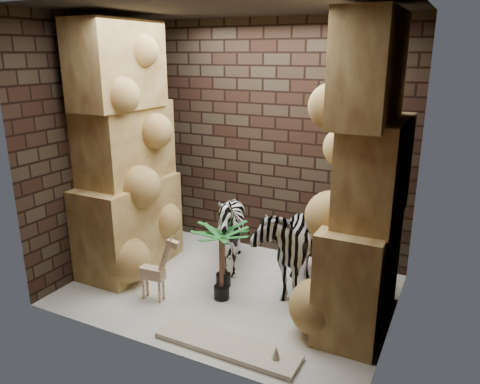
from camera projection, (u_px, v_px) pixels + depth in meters
The scene contains 14 objects.
floor at pixel (230, 289), 5.22m from camera, with size 3.50×3.50×0.00m, color white.
ceiling at pixel (228, 7), 4.35m from camera, with size 3.50×3.50×0.00m, color #282421.
wall_back at pixel (275, 141), 5.85m from camera, with size 3.50×3.50×0.00m, color black.
wall_front at pixel (157, 192), 3.71m from camera, with size 3.50×3.50×0.00m, color black.
wall_left at pixel (101, 146), 5.53m from camera, with size 3.00×3.00×0.00m, color black.
wall_right at pixel (405, 181), 4.03m from camera, with size 3.00×3.00×0.00m, color black.
rock_pillar_left at pixel (124, 149), 5.38m from camera, with size 0.68×1.30×3.00m, color #DDC872, non-canonical shape.
rock_pillar_right at pixel (367, 177), 4.17m from camera, with size 0.58×1.25×3.00m, color #DDC872, non-canonical shape.
zebra_right at pixel (287, 237), 5.07m from camera, with size 0.58×1.07×1.27m, color white.
zebra_left at pixel (230, 235), 5.53m from camera, with size 0.86×1.06×0.96m, color white.
giraffe_toy at pixel (152, 266), 4.90m from camera, with size 0.41×0.14×0.80m, color beige, non-canonical shape.
palm_front at pixel (223, 256), 5.19m from camera, with size 0.36×0.36×0.76m, color #186929, non-canonical shape.
palm_back at pixel (221, 264), 4.92m from camera, with size 0.36×0.36×0.81m, color #186929, non-canonical shape.
surfboard at pixel (227, 346), 4.18m from camera, with size 1.37×0.34×0.05m, color beige.
Camera 1 is at (2.19, -4.12, 2.58)m, focal length 34.35 mm.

